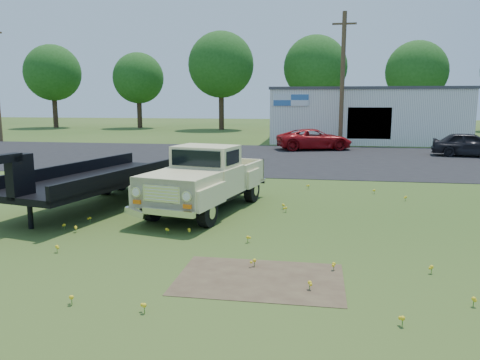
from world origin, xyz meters
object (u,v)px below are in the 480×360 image
object	(u,v)px
dark_sedan	(470,145)
vintage_pickup_truck	(206,178)
flatbed_trailer	(99,174)
red_pickup	(314,140)

from	to	relation	value
dark_sedan	vintage_pickup_truck	bearing A→B (deg)	153.63
vintage_pickup_truck	flatbed_trailer	bearing A→B (deg)	-167.81
vintage_pickup_truck	flatbed_trailer	xyz separation A→B (m)	(-3.32, 0.02, 0.02)
vintage_pickup_truck	flatbed_trailer	distance (m)	3.32
dark_sedan	flatbed_trailer	bearing A→B (deg)	146.57
vintage_pickup_truck	red_pickup	world-z (taller)	vintage_pickup_truck
red_pickup	vintage_pickup_truck	bearing A→B (deg)	153.58
flatbed_trailer	red_pickup	xyz separation A→B (m)	(6.26, 17.69, -0.31)
vintage_pickup_truck	red_pickup	bearing A→B (deg)	93.06
red_pickup	dark_sedan	bearing A→B (deg)	-121.59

